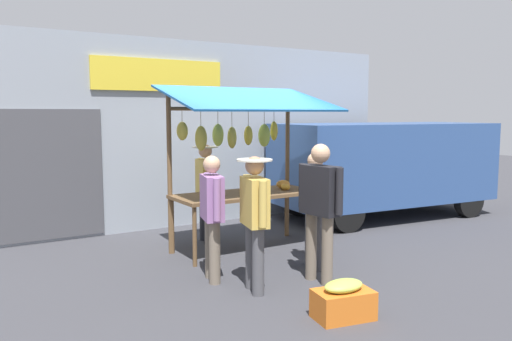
{
  "coord_description": "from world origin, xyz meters",
  "views": [
    {
      "loc": [
        3.96,
        6.66,
        2.09
      ],
      "look_at": [
        0.0,
        0.3,
        1.25
      ],
      "focal_mm": 36.21,
      "sensor_mm": 36.0,
      "label": 1
    }
  ],
  "objects_px": {
    "shopper_in_striped_shirt": "(315,202)",
    "shopper_with_shopping_bag": "(255,213)",
    "market_stall": "(244,148)",
    "shopper_with_ponytail": "(212,210)",
    "produce_crate_near": "(343,301)",
    "parked_van": "(378,162)",
    "vendor_with_sunhat": "(206,185)",
    "shopper_in_grey_tee": "(320,202)"
  },
  "relations": [
    {
      "from": "vendor_with_sunhat",
      "to": "shopper_with_ponytail",
      "type": "height_order",
      "value": "vendor_with_sunhat"
    },
    {
      "from": "vendor_with_sunhat",
      "to": "produce_crate_near",
      "type": "bearing_deg",
      "value": 7.0
    },
    {
      "from": "shopper_in_striped_shirt",
      "to": "parked_van",
      "type": "xyz_separation_m",
      "value": [
        -3.21,
        -2.04,
        0.23
      ]
    },
    {
      "from": "market_stall",
      "to": "vendor_with_sunhat",
      "type": "distance_m",
      "value": 0.98
    },
    {
      "from": "shopper_with_shopping_bag",
      "to": "parked_van",
      "type": "xyz_separation_m",
      "value": [
        -4.4,
        -2.42,
        0.18
      ]
    },
    {
      "from": "vendor_with_sunhat",
      "to": "shopper_in_striped_shirt",
      "type": "relative_size",
      "value": 1.02
    },
    {
      "from": "shopper_with_ponytail",
      "to": "vendor_with_sunhat",
      "type": "bearing_deg",
      "value": -8.6
    },
    {
      "from": "shopper_with_shopping_bag",
      "to": "market_stall",
      "type": "bearing_deg",
      "value": -13.25
    },
    {
      "from": "market_stall",
      "to": "shopper_with_shopping_bag",
      "type": "height_order",
      "value": "market_stall"
    },
    {
      "from": "shopper_in_striped_shirt",
      "to": "shopper_in_grey_tee",
      "type": "distance_m",
      "value": 0.61
    },
    {
      "from": "shopper_in_grey_tee",
      "to": "vendor_with_sunhat",
      "type": "bearing_deg",
      "value": 0.4
    },
    {
      "from": "market_stall",
      "to": "shopper_in_grey_tee",
      "type": "xyz_separation_m",
      "value": [
        0.02,
        1.85,
        -0.55
      ]
    },
    {
      "from": "shopper_with_shopping_bag",
      "to": "produce_crate_near",
      "type": "height_order",
      "value": "shopper_with_shopping_bag"
    },
    {
      "from": "produce_crate_near",
      "to": "shopper_with_shopping_bag",
      "type": "bearing_deg",
      "value": -73.73
    },
    {
      "from": "market_stall",
      "to": "shopper_in_grey_tee",
      "type": "relative_size",
      "value": 1.46
    },
    {
      "from": "produce_crate_near",
      "to": "shopper_in_grey_tee",
      "type": "bearing_deg",
      "value": -116.67
    },
    {
      "from": "vendor_with_sunhat",
      "to": "market_stall",
      "type": "bearing_deg",
      "value": 34.86
    },
    {
      "from": "shopper_with_ponytail",
      "to": "shopper_in_striped_shirt",
      "type": "bearing_deg",
      "value": -84.17
    },
    {
      "from": "market_stall",
      "to": "vendor_with_sunhat",
      "type": "xyz_separation_m",
      "value": [
        0.31,
        -0.69,
        -0.62
      ]
    },
    {
      "from": "vendor_with_sunhat",
      "to": "shopper_with_ponytail",
      "type": "relative_size",
      "value": 1.01
    },
    {
      "from": "shopper_with_ponytail",
      "to": "market_stall",
      "type": "bearing_deg",
      "value": -29.82
    },
    {
      "from": "shopper_in_grey_tee",
      "to": "market_stall",
      "type": "bearing_deg",
      "value": -6.77
    },
    {
      "from": "market_stall",
      "to": "shopper_in_grey_tee",
      "type": "distance_m",
      "value": 1.93
    },
    {
      "from": "market_stall",
      "to": "shopper_with_shopping_bag",
      "type": "distance_m",
      "value": 2.03
    },
    {
      "from": "shopper_in_striped_shirt",
      "to": "shopper_with_ponytail",
      "type": "height_order",
      "value": "shopper_with_ponytail"
    },
    {
      "from": "vendor_with_sunhat",
      "to": "shopper_with_ponytail",
      "type": "distance_m",
      "value": 1.97
    },
    {
      "from": "market_stall",
      "to": "produce_crate_near",
      "type": "relative_size",
      "value": 3.85
    },
    {
      "from": "shopper_with_shopping_bag",
      "to": "shopper_in_grey_tee",
      "type": "relative_size",
      "value": 0.93
    },
    {
      "from": "vendor_with_sunhat",
      "to": "produce_crate_near",
      "type": "relative_size",
      "value": 2.45
    },
    {
      "from": "shopper_with_ponytail",
      "to": "parked_van",
      "type": "bearing_deg",
      "value": -53.3
    },
    {
      "from": "shopper_with_ponytail",
      "to": "produce_crate_near",
      "type": "height_order",
      "value": "shopper_with_ponytail"
    },
    {
      "from": "market_stall",
      "to": "shopper_with_ponytail",
      "type": "xyz_separation_m",
      "value": [
        1.12,
        1.1,
        -0.65
      ]
    },
    {
      "from": "vendor_with_sunhat",
      "to": "shopper_in_striped_shirt",
      "type": "bearing_deg",
      "value": 27.4
    },
    {
      "from": "shopper_in_striped_shirt",
      "to": "shopper_with_shopping_bag",
      "type": "xyz_separation_m",
      "value": [
        1.18,
        0.38,
        0.04
      ]
    },
    {
      "from": "shopper_in_striped_shirt",
      "to": "shopper_with_shopping_bag",
      "type": "relative_size",
      "value": 0.98
    },
    {
      "from": "shopper_in_grey_tee",
      "to": "parked_van",
      "type": "distance_m",
      "value": 4.36
    },
    {
      "from": "market_stall",
      "to": "shopper_in_striped_shirt",
      "type": "xyz_separation_m",
      "value": [
        -0.3,
        1.35,
        -0.66
      ]
    },
    {
      "from": "vendor_with_sunhat",
      "to": "shopper_in_striped_shirt",
      "type": "xyz_separation_m",
      "value": [
        -0.61,
        2.04,
        -0.04
      ]
    },
    {
      "from": "market_stall",
      "to": "shopper_with_ponytail",
      "type": "bearing_deg",
      "value": 44.7
    },
    {
      "from": "shopper_in_striped_shirt",
      "to": "shopper_in_grey_tee",
      "type": "height_order",
      "value": "shopper_in_grey_tee"
    },
    {
      "from": "produce_crate_near",
      "to": "vendor_with_sunhat",
      "type": "bearing_deg",
      "value": -93.68
    },
    {
      "from": "parked_van",
      "to": "produce_crate_near",
      "type": "distance_m",
      "value": 5.49
    }
  ]
}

